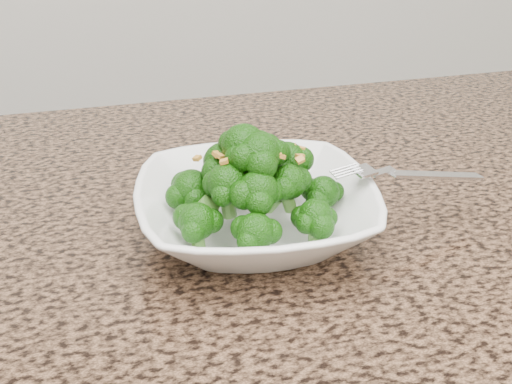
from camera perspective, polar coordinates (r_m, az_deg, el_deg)
name	(u,v)px	position (r m, az deg, el deg)	size (l,w,h in m)	color
granite_counter	(196,306)	(0.58, -5.39, -10.01)	(1.64, 1.04, 0.03)	brown
bowl	(256,211)	(0.64, 0.00, -1.69)	(0.24, 0.24, 0.06)	white
broccoli_pile	(256,149)	(0.61, 0.00, 3.82)	(0.21, 0.21, 0.07)	#154E08
garlic_topping	(256,109)	(0.59, 0.00, 7.43)	(0.12, 0.12, 0.01)	gold
fork	(387,172)	(0.65, 11.54, 1.79)	(0.19, 0.03, 0.01)	silver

